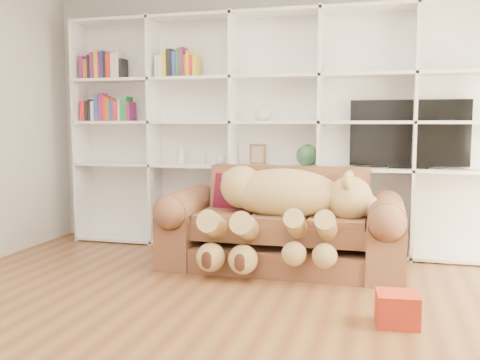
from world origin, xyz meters
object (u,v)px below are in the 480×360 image
(gift_box, at_px, (397,309))
(tv, at_px, (409,135))
(teddy_bear, at_px, (283,204))
(sofa, at_px, (283,230))

(gift_box, xyz_separation_m, tv, (0.11, 1.86, 1.08))
(teddy_bear, height_order, tv, tv)
(sofa, bearing_deg, gift_box, -50.93)
(sofa, relative_size, gift_box, 8.00)
(sofa, height_order, teddy_bear, teddy_bear)
(teddy_bear, relative_size, tv, 1.33)
(gift_box, bearing_deg, teddy_bear, 132.74)
(gift_box, distance_m, tv, 2.15)
(tv, bearing_deg, teddy_bear, -141.54)
(gift_box, bearing_deg, sofa, 129.07)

